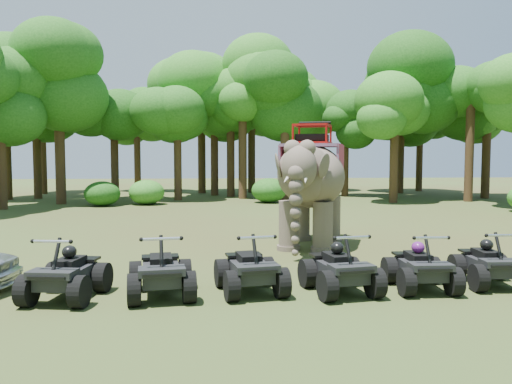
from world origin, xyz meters
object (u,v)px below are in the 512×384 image
at_px(atv_1, 161,264).
at_px(atv_5, 489,257).
at_px(atv_3, 340,262).
at_px(elephant, 311,184).
at_px(atv_0, 66,267).
at_px(atv_4, 420,261).
at_px(atv_2, 250,262).

distance_m(atv_1, atv_5, 7.16).
relative_size(atv_1, atv_3, 1.02).
height_order(elephant, atv_1, elephant).
height_order(atv_0, atv_4, atv_0).
bearing_deg(atv_0, elephant, 51.89).
relative_size(elephant, atv_5, 2.83).
bearing_deg(atv_2, atv_5, -7.99).
distance_m(elephant, atv_2, 6.03).
bearing_deg(atv_3, atv_0, 170.45).
height_order(atv_2, atv_4, atv_2).
xyz_separation_m(atv_2, atv_5, (5.32, 0.15, -0.03)).
bearing_deg(elephant, atv_5, -39.81).
xyz_separation_m(atv_0, atv_4, (7.36, 0.13, -0.03)).
bearing_deg(atv_2, atv_1, 175.45).
height_order(elephant, atv_4, elephant).
relative_size(elephant, atv_0, 2.70).
height_order(atv_0, atv_3, atv_0).
xyz_separation_m(atv_0, atv_3, (5.57, 0.02, -0.00)).
bearing_deg(atv_4, atv_0, -177.61).
xyz_separation_m(atv_1, atv_3, (3.70, -0.02, -0.01)).
bearing_deg(atv_1, atv_4, -6.64).
bearing_deg(atv_0, atv_4, 10.10).
height_order(atv_1, atv_4, atv_1).
height_order(atv_1, atv_3, atv_1).
xyz_separation_m(atv_0, atv_1, (1.87, 0.04, 0.01)).
bearing_deg(elephant, atv_4, -55.83).
bearing_deg(atv_1, atv_0, 173.44).
relative_size(atv_3, atv_4, 1.04).
height_order(atv_1, atv_5, atv_1).
height_order(atv_3, atv_5, atv_3).
height_order(elephant, atv_5, elephant).
bearing_deg(atv_4, atv_3, -175.03).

